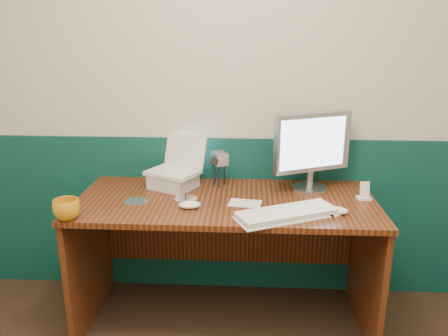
# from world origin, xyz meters

# --- Properties ---
(back_wall) EXTENTS (3.50, 0.04, 2.50)m
(back_wall) POSITION_xyz_m (0.00, 1.75, 1.25)
(back_wall) COLOR beige
(back_wall) RESTS_ON ground
(wainscot) EXTENTS (3.48, 0.02, 1.00)m
(wainscot) POSITION_xyz_m (0.00, 1.74, 0.50)
(wainscot) COLOR #073031
(wainscot) RESTS_ON ground
(desk) EXTENTS (1.60, 0.70, 0.75)m
(desk) POSITION_xyz_m (-0.03, 1.38, 0.38)
(desk) COLOR #351709
(desk) RESTS_ON ground
(laptop_riser) EXTENTS (0.30, 0.28, 0.08)m
(laptop_riser) POSITION_xyz_m (-0.34, 1.55, 0.79)
(laptop_riser) COLOR #B8BBC3
(laptop_riser) RESTS_ON desk
(laptop) EXTENTS (0.34, 0.31, 0.23)m
(laptop) POSITION_xyz_m (-0.34, 1.55, 0.94)
(laptop) COLOR silver
(laptop) RESTS_ON laptop_riser
(monitor) EXTENTS (0.47, 0.31, 0.46)m
(monitor) POSITION_xyz_m (0.44, 1.56, 0.98)
(monitor) COLOR #A2A2A7
(monitor) RESTS_ON desk
(keyboard) EXTENTS (0.51, 0.35, 0.03)m
(keyboard) POSITION_xyz_m (0.28, 1.16, 0.76)
(keyboard) COLOR white
(keyboard) RESTS_ON desk
(mouse_right) EXTENTS (0.12, 0.09, 0.04)m
(mouse_right) POSITION_xyz_m (0.53, 1.21, 0.77)
(mouse_right) COLOR white
(mouse_right) RESTS_ON desk
(mouse_left) EXTENTS (0.12, 0.08, 0.04)m
(mouse_left) POSITION_xyz_m (-0.21, 1.24, 0.77)
(mouse_left) COLOR white
(mouse_left) RESTS_ON desk
(mug) EXTENTS (0.13, 0.13, 0.10)m
(mug) POSITION_xyz_m (-0.77, 1.07, 0.80)
(mug) COLOR orange
(mug) RESTS_ON desk
(camcorder) EXTENTS (0.14, 0.16, 0.21)m
(camcorder) POSITION_xyz_m (-0.08, 1.60, 0.85)
(camcorder) COLOR #A6A6AB
(camcorder) RESTS_ON desk
(cd_spindle) EXTENTS (0.12, 0.12, 0.03)m
(cd_spindle) POSITION_xyz_m (-0.24, 1.32, 0.76)
(cd_spindle) COLOR silver
(cd_spindle) RESTS_ON desk
(cd_loose_a) EXTENTS (0.12, 0.12, 0.00)m
(cd_loose_a) POSITION_xyz_m (-0.50, 1.32, 0.75)
(cd_loose_a) COLOR #B0B7C1
(cd_loose_a) RESTS_ON desk
(pen) EXTENTS (0.14, 0.06, 0.01)m
(pen) POSITION_xyz_m (0.31, 1.30, 0.75)
(pen) COLOR black
(pen) RESTS_ON desk
(papers) EXTENTS (0.18, 0.14, 0.00)m
(papers) POSITION_xyz_m (0.07, 1.32, 0.75)
(papers) COLOR silver
(papers) RESTS_ON desk
(dock) EXTENTS (0.08, 0.06, 0.01)m
(dock) POSITION_xyz_m (0.71, 1.42, 0.76)
(dock) COLOR white
(dock) RESTS_ON desk
(music_player) EXTENTS (0.05, 0.03, 0.08)m
(music_player) POSITION_xyz_m (0.71, 1.42, 0.81)
(music_player) COLOR silver
(music_player) RESTS_ON dock
(pda) EXTENTS (0.08, 0.12, 0.01)m
(pda) POSITION_xyz_m (0.47, 1.22, 0.76)
(pda) COLOR black
(pda) RESTS_ON desk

